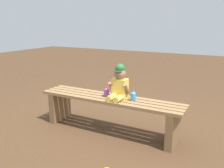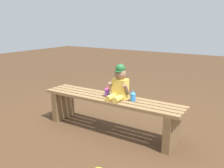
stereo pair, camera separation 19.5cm
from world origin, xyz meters
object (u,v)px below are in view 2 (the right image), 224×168
(child_figure, at_px, (119,84))
(sippy_cup_right, at_px, (133,96))
(sippy_cup_left, at_px, (107,91))
(park_bench, at_px, (110,108))

(child_figure, relative_size, sippy_cup_right, 3.26)
(sippy_cup_left, bearing_deg, sippy_cup_right, 0.00)
(child_figure, bearing_deg, park_bench, -171.32)
(child_figure, bearing_deg, sippy_cup_right, 0.91)
(child_figure, relative_size, sippy_cup_left, 3.26)
(child_figure, xyz_separation_m, sippy_cup_left, (-0.17, 0.00, -0.12))
(park_bench, distance_m, sippy_cup_left, 0.20)
(sippy_cup_left, distance_m, sippy_cup_right, 0.35)
(park_bench, distance_m, sippy_cup_right, 0.35)
(sippy_cup_left, relative_size, sippy_cup_right, 1.00)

